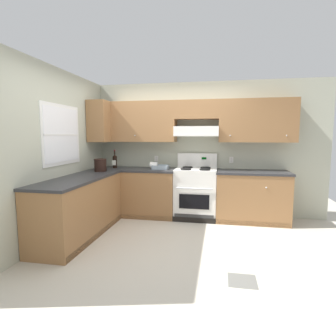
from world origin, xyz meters
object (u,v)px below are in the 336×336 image
Objects in this scene: stove at (196,193)px; bowl at (161,168)px; paper_towel_roll at (154,165)px; bucket at (100,165)px; wine_bottle at (115,161)px.

bowl is (-0.67, 0.03, 0.46)m from stove.
bowl is at bearing -2.47° from paper_towel_roll.
stove is at bearing -2.61° from paper_towel_roll.
stove is at bearing 17.68° from bucket.
bucket is (-1.64, -0.52, 0.55)m from stove.
bowl is at bearing 2.06° from wine_bottle.
wine_bottle is (-1.58, -0.00, 0.57)m from stove.
wine_bottle reaches higher than bucket.
wine_bottle reaches higher than paper_towel_roll.
stove is 1.68m from wine_bottle.
bowl is at bearing 177.37° from stove.
bucket is at bearing -150.18° from bowl.
bucket is 1.01m from paper_towel_roll.
wine_bottle is 0.78m from paper_towel_roll.
stove is 0.95m from paper_towel_roll.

